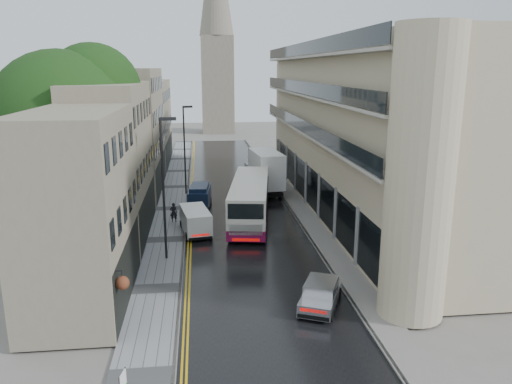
{
  "coord_description": "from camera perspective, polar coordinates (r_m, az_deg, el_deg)",
  "views": [
    {
      "loc": [
        -3.27,
        -15.4,
        12.12
      ],
      "look_at": [
        0.56,
        18.0,
        3.76
      ],
      "focal_mm": 35.0,
      "sensor_mm": 36.0,
      "label": 1
    }
  ],
  "objects": [
    {
      "name": "pedestrian",
      "position": [
        40.44,
        -9.4,
        -2.32
      ],
      "size": [
        0.59,
        0.4,
        1.58
      ],
      "primitive_type": "imported",
      "rotation": [
        0.0,
        0.0,
        3.11
      ],
      "color": "black",
      "rests_on": "left_sidewalk"
    },
    {
      "name": "road",
      "position": [
        44.69,
        -2.1,
        -1.76
      ],
      "size": [
        9.0,
        85.0,
        0.02
      ],
      "primitive_type": "cube",
      "color": "black",
      "rests_on": "ground"
    },
    {
      "name": "right_sidewalk",
      "position": [
        45.4,
        4.71,
        -1.49
      ],
      "size": [
        1.8,
        85.0,
        0.12
      ],
      "primitive_type": "cube",
      "color": "slate",
      "rests_on": "ground"
    },
    {
      "name": "navy_van",
      "position": [
        43.01,
        -7.69,
        -0.96
      ],
      "size": [
        2.14,
        4.51,
        2.23
      ],
      "primitive_type": null,
      "rotation": [
        0.0,
        0.0,
        -0.09
      ],
      "color": "#0E1932",
      "rests_on": "road"
    },
    {
      "name": "lamp_post_far",
      "position": [
        48.75,
        -8.16,
        4.68
      ],
      "size": [
        0.98,
        0.5,
        8.5
      ],
      "primitive_type": null,
      "rotation": [
        0.0,
        0.0,
        0.31
      ],
      "color": "black",
      "rests_on": "left_sidewalk"
    },
    {
      "name": "tree_near",
      "position": [
        36.94,
        -21.02,
        4.99
      ],
      "size": [
        10.56,
        10.56,
        13.89
      ],
      "primitive_type": null,
      "color": "black",
      "rests_on": "ground"
    },
    {
      "name": "modern_block",
      "position": [
        43.87,
        11.62,
        6.98
      ],
      "size": [
        8.0,
        40.0,
        14.0
      ],
      "primitive_type": null,
      "color": "tan",
      "rests_on": "ground"
    },
    {
      "name": "silver_hatchback",
      "position": [
        25.59,
        5.1,
        -12.5
      ],
      "size": [
        3.08,
        4.16,
        1.43
      ],
      "primitive_type": null,
      "rotation": [
        0.0,
        0.0,
        -0.42
      ],
      "color": "#B1B1B6",
      "rests_on": "road"
    },
    {
      "name": "lamp_post_near",
      "position": [
        31.89,
        -10.54,
        0.18
      ],
      "size": [
        1.03,
        0.31,
        9.06
      ],
      "primitive_type": null,
      "rotation": [
        0.0,
        0.0,
        0.08
      ],
      "color": "black",
      "rests_on": "left_sidewalk"
    },
    {
      "name": "white_lorry",
      "position": [
        47.71,
        0.18,
        1.89
      ],
      "size": [
        3.28,
        8.28,
        4.23
      ],
      "primitive_type": null,
      "rotation": [
        0.0,
        0.0,
        0.11
      ],
      "color": "white",
      "rests_on": "road"
    },
    {
      "name": "white_van",
      "position": [
        36.22,
        -7.87,
        -4.07
      ],
      "size": [
        2.51,
        4.51,
        1.93
      ],
      "primitive_type": null,
      "rotation": [
        0.0,
        0.0,
        0.17
      ],
      "color": "white",
      "rests_on": "road"
    },
    {
      "name": "church_spire",
      "position": [
        97.79,
        -4.55,
        18.55
      ],
      "size": [
        6.4,
        6.4,
        40.0
      ],
      "primitive_type": null,
      "color": "gray",
      "rests_on": "ground"
    },
    {
      "name": "old_shop_row",
      "position": [
        46.22,
        -14.24,
        5.93
      ],
      "size": [
        4.5,
        56.0,
        12.0
      ],
      "primitive_type": null,
      "color": "gray",
      "rests_on": "ground"
    },
    {
      "name": "tree_far",
      "position": [
        49.57,
        -16.98,
        6.54
      ],
      "size": [
        9.24,
        9.24,
        12.46
      ],
      "primitive_type": null,
      "color": "black",
      "rests_on": "ground"
    },
    {
      "name": "cream_bus",
      "position": [
        37.17,
        -2.91,
        -2.36
      ],
      "size": [
        4.57,
        12.46,
        3.32
      ],
      "primitive_type": null,
      "rotation": [
        0.0,
        0.0,
        -0.15
      ],
      "color": "silver",
      "rests_on": "road"
    },
    {
      "name": "left_sidewalk",
      "position": [
        44.63,
        -9.61,
        -1.91
      ],
      "size": [
        2.7,
        85.0,
        0.12
      ],
      "primitive_type": "cube",
      "color": "gray",
      "rests_on": "ground"
    }
  ]
}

